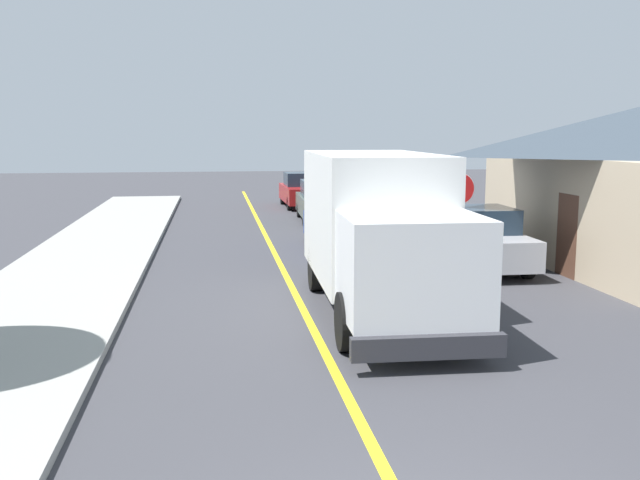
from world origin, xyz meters
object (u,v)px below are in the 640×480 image
Objects in this scene: parked_car_near at (344,225)px; stop_sign at (459,205)px; parked_car_mid at (321,202)px; parked_car_far at (302,191)px; parked_van_across at (479,240)px; box_truck at (379,226)px.

stop_sign is (2.05, -4.49, 1.06)m from parked_car_near.
parked_car_mid is 1.01× the size of parked_car_far.
parked_van_across is (3.02, -3.40, 0.00)m from parked_car_near.
parked_car_near and parked_van_across have the same top height.
parked_car_near is (0.66, 7.33, -0.97)m from box_truck.
parked_car_mid is at bearing 103.81° from parked_van_across.
stop_sign is at bearing -84.21° from parked_car_far.
parked_car_near and parked_car_far have the same top height.
parked_car_near is at bearing -93.23° from parked_car_mid.
parked_car_near is at bearing 84.82° from box_truck.
parked_car_far is at bearing 99.58° from parked_van_across.
parked_car_near and parked_car_mid have the same top height.
parked_car_far is at bearing 88.67° from parked_car_near.
parked_van_across is at bearing -48.39° from parked_car_near.
parked_car_near is 5.05m from stop_sign.
parked_van_across is at bearing -76.19° from parked_car_mid.
box_truck is at bearing -133.19° from parked_van_across.
box_truck is 7.43m from parked_car_near.
parked_van_across is at bearing 46.81° from box_truck.
parked_car_mid is at bearing 85.79° from box_truck.
parked_car_mid is (1.07, 14.56, -0.97)m from box_truck.
stop_sign is (2.71, 2.84, 0.09)m from box_truck.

